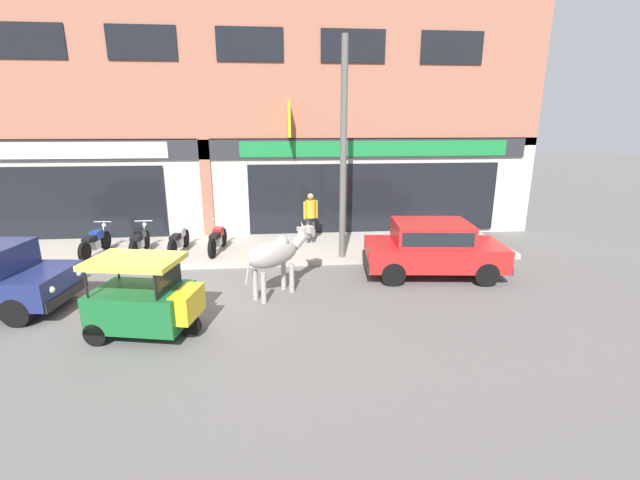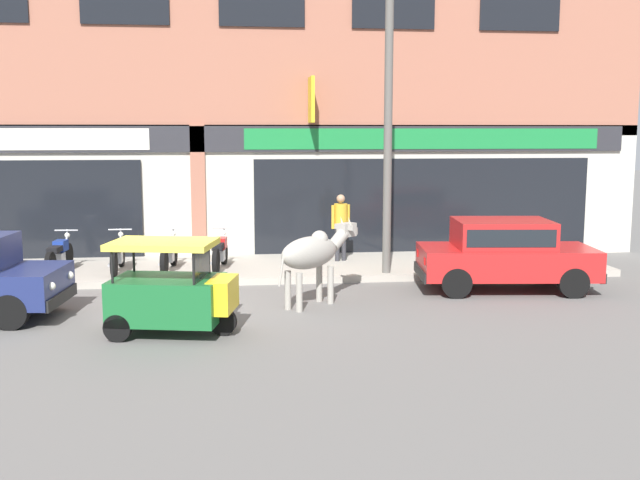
% 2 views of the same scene
% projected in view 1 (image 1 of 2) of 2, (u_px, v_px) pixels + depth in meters
% --- Properties ---
extents(ground_plane, '(90.00, 90.00, 0.00)m').
position_uv_depth(ground_plane, '(175.00, 302.00, 9.67)').
color(ground_plane, '#605E5B').
extents(sidewalk, '(19.00, 3.20, 0.15)m').
position_uv_depth(sidewalk, '(203.00, 250.00, 13.29)').
color(sidewalk, '#A8A093').
rests_on(sidewalk, ground).
extents(shop_building, '(23.00, 1.40, 10.44)m').
position_uv_depth(shop_building, '(201.00, 86.00, 13.75)').
color(shop_building, '#9E604C').
rests_on(shop_building, ground).
extents(cow, '(1.74, 1.61, 1.61)m').
position_uv_depth(cow, '(276.00, 254.00, 9.82)').
color(cow, '#9E998E').
rests_on(cow, ground).
extents(car_1, '(3.73, 1.97, 1.46)m').
position_uv_depth(car_1, '(433.00, 246.00, 11.10)').
color(car_1, black).
rests_on(car_1, ground).
extents(auto_rickshaw, '(2.12, 1.49, 1.52)m').
position_uv_depth(auto_rickshaw, '(145.00, 302.00, 8.04)').
color(auto_rickshaw, black).
rests_on(auto_rickshaw, ground).
extents(motorcycle_0, '(0.52, 1.81, 0.88)m').
position_uv_depth(motorcycle_0, '(95.00, 242.00, 12.47)').
color(motorcycle_0, black).
rests_on(motorcycle_0, sidewalk).
extents(motorcycle_1, '(0.52, 1.81, 0.88)m').
position_uv_depth(motorcycle_1, '(140.00, 241.00, 12.58)').
color(motorcycle_1, black).
rests_on(motorcycle_1, sidewalk).
extents(motorcycle_2, '(0.52, 1.81, 0.88)m').
position_uv_depth(motorcycle_2, '(179.00, 240.00, 12.70)').
color(motorcycle_2, black).
rests_on(motorcycle_2, sidewalk).
extents(motorcycle_3, '(0.56, 1.81, 0.88)m').
position_uv_depth(motorcycle_3, '(218.00, 239.00, 12.80)').
color(motorcycle_3, black).
rests_on(motorcycle_3, sidewalk).
extents(pedestrian, '(0.47, 0.32, 1.60)m').
position_uv_depth(pedestrian, '(311.00, 212.00, 13.63)').
color(pedestrian, '#2D2D33').
rests_on(pedestrian, sidewalk).
extents(utility_pole, '(0.18, 0.18, 5.94)m').
position_uv_depth(utility_pole, '(343.00, 153.00, 11.62)').
color(utility_pole, '#595651').
rests_on(utility_pole, sidewalk).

